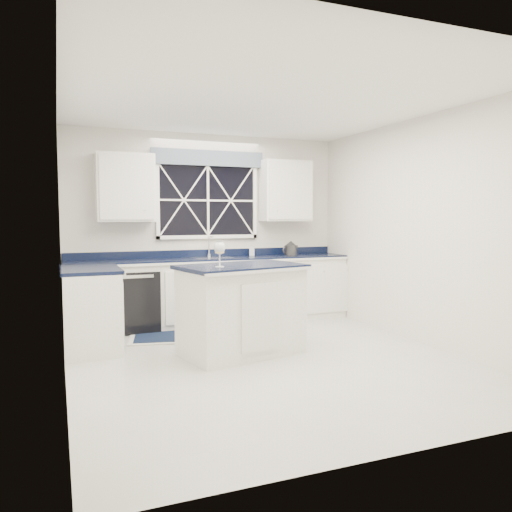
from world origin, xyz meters
name	(u,v)px	position (x,y,z in m)	size (l,w,h in m)	color
ground	(268,360)	(0.00, 0.00, 0.00)	(4.50, 4.50, 0.00)	#B1B1AC
back_wall	(207,228)	(0.00, 2.25, 1.35)	(4.00, 0.10, 2.70)	silver
base_cabinets	(194,295)	(-0.33, 1.78, 0.45)	(3.99, 1.60, 0.90)	white
countertop	(213,259)	(0.00, 1.95, 0.92)	(3.98, 0.64, 0.04)	black
dishwasher	(135,300)	(-1.10, 1.95, 0.41)	(0.60, 0.58, 0.82)	black
window	(208,195)	(0.00, 2.20, 1.83)	(1.65, 0.09, 1.26)	black
upper_cabinets	(210,190)	(0.00, 2.08, 1.90)	(3.10, 0.34, 0.90)	white
faucet	(209,246)	(0.00, 2.14, 1.10)	(0.05, 0.20, 0.30)	silver
island	(241,309)	(-0.17, 0.35, 0.50)	(1.47, 1.06, 0.99)	white
rug	(178,336)	(-0.66, 1.35, 0.01)	(1.31, 0.96, 0.02)	#B2B3AE
kettle	(291,249)	(1.21, 1.96, 1.04)	(0.30, 0.23, 0.22)	#323234
wine_glass	(220,249)	(-0.46, 0.20, 1.18)	(0.12, 0.12, 0.28)	silver
soap_bottle	(252,250)	(0.65, 2.12, 1.02)	(0.07, 0.08, 0.17)	silver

